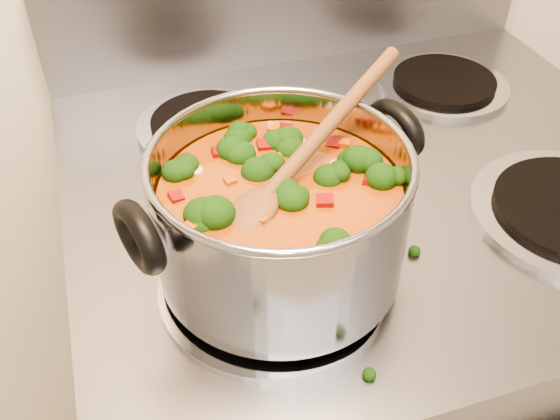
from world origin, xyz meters
name	(u,v)px	position (x,y,z in m)	size (l,w,h in m)	color
electric_range	(348,370)	(-0.03, 1.16, 0.47)	(0.78, 0.71, 1.08)	gray
stockpot	(280,216)	(-0.20, 1.02, 1.00)	(0.32, 0.25, 0.15)	gray
wooden_spoon	(291,168)	(-0.19, 1.03, 1.05)	(0.25, 0.18, 0.09)	brown
cooktop_crumbs	(266,280)	(-0.22, 1.01, 0.92)	(0.33, 0.33, 0.01)	black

